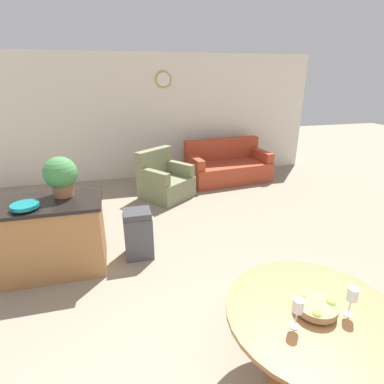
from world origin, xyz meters
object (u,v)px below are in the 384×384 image
fruit_bowl (316,306)px  teal_bowl (25,206)px  wine_glass_left (298,307)px  couch (227,167)px  kitchen_island (52,236)px  wine_glass_right (352,295)px  trash_bin (138,234)px  potted_plant (61,175)px  armchair (165,182)px  dining_table (311,330)px

fruit_bowl → teal_bowl: size_ratio=1.01×
wine_glass_left → couch: wine_glass_left is taller
teal_bowl → kitchen_island: bearing=48.5°
fruit_bowl → kitchen_island: size_ratio=0.23×
wine_glass_right → couch: size_ratio=0.12×
trash_bin → couch: bearing=49.9°
potted_plant → armchair: 2.56m
wine_glass_left → kitchen_island: size_ratio=0.18×
teal_bowl → wine_glass_right: bearing=-39.3°
armchair → teal_bowl: bearing=-167.1°
wine_glass_right → couch: 4.98m
teal_bowl → fruit_bowl: bearing=-40.7°
fruit_bowl → wine_glass_left: size_ratio=1.31×
kitchen_island → potted_plant: potted_plant is taller
fruit_bowl → couch: (1.18, 4.77, -0.48)m
couch → armchair: 1.68m
wine_glass_right → potted_plant: potted_plant is taller
trash_bin → couch: size_ratio=0.34×
teal_bowl → trash_bin: teal_bowl is taller
wine_glass_left → trash_bin: size_ratio=0.34×
fruit_bowl → kitchen_island: (-2.05, 2.09, -0.32)m
teal_bowl → armchair: size_ratio=0.25×
dining_table → wine_glass_left: bearing=-158.6°
wine_glass_right → trash_bin: wine_glass_right is taller
fruit_bowl → potted_plant: potted_plant is taller
dining_table → wine_glass_right: wine_glass_right is taller
fruit_bowl → potted_plant: size_ratio=0.60×
dining_table → teal_bowl: (-2.21, 1.90, 0.38)m
trash_bin → kitchen_island: bearing=-177.1°
wine_glass_left → armchair: (-0.16, 4.18, -0.58)m
couch → armchair: size_ratio=1.65×
potted_plant → armchair: size_ratio=0.41×
dining_table → armchair: size_ratio=1.06×
teal_bowl → armchair: 2.94m
trash_bin → couch: 3.45m
wine_glass_left → potted_plant: potted_plant is taller
potted_plant → trash_bin: size_ratio=0.73×
teal_bowl → potted_plant: size_ratio=0.60×
teal_bowl → couch: (3.39, 2.87, -0.65)m
teal_bowl → trash_bin: size_ratio=0.44×
wine_glass_left → kitchen_island: (-1.85, 2.17, -0.43)m
couch → armchair: (-1.55, -0.67, 0.00)m
wine_glass_left → wine_glass_right: bearing=0.5°
kitchen_island → couch: kitchen_island is taller
fruit_bowl → teal_bowl: (-2.21, 1.91, 0.17)m
wine_glass_left → trash_bin: bearing=110.7°
fruit_bowl → kitchen_island: 2.95m
wine_glass_left → teal_bowl: 2.83m
fruit_bowl → wine_glass_right: 0.24m
teal_bowl → trash_bin: bearing=11.2°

